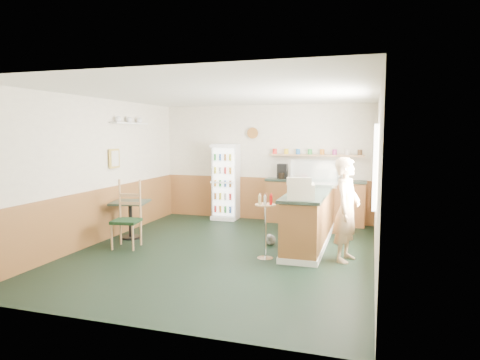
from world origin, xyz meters
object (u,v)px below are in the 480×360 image
at_px(drinks_fridge, 226,182).
at_px(display_case, 315,173).
at_px(cafe_table, 130,212).
at_px(condiment_stand, 265,218).
at_px(shopkeeper, 347,210).
at_px(cafe_chair, 129,212).
at_px(cash_register, 301,191).

relative_size(drinks_fridge, display_case, 1.99).
distance_m(display_case, cafe_table, 3.68).
bearing_deg(cafe_table, condiment_stand, -11.23).
bearing_deg(display_case, condiment_stand, -107.80).
bearing_deg(shopkeeper, condiment_stand, 117.32).
relative_size(drinks_fridge, cafe_chair, 1.48).
relative_size(display_case, cafe_table, 1.13).
height_order(display_case, cafe_table, display_case).
bearing_deg(display_case, cafe_chair, -151.12).
height_order(display_case, shopkeeper, shopkeeper).
bearing_deg(cash_register, shopkeeper, 8.28).
distance_m(cash_register, shopkeeper, 0.79).
height_order(display_case, condiment_stand, display_case).
xyz_separation_m(shopkeeper, condiment_stand, (-1.26, -0.30, -0.15)).
bearing_deg(cafe_chair, cash_register, -9.24).
distance_m(shopkeeper, cafe_chair, 3.82).
bearing_deg(cafe_chair, display_case, 18.99).
distance_m(display_case, shopkeeper, 1.67).
distance_m(shopkeeper, cafe_table, 4.12).
bearing_deg(condiment_stand, cafe_table, 168.77).
relative_size(cash_register, cafe_table, 0.56).
bearing_deg(cafe_table, shopkeeper, -3.74).
distance_m(drinks_fridge, display_case, 2.57).
relative_size(drinks_fridge, shopkeeper, 1.08).
bearing_deg(condiment_stand, shopkeeper, 13.20).
height_order(shopkeeper, condiment_stand, shopkeeper).
xyz_separation_m(shopkeeper, cafe_chair, (-3.80, -0.26, -0.20)).
xyz_separation_m(shopkeeper, cafe_table, (-4.10, 0.27, -0.32)).
height_order(drinks_fridge, cafe_table, drinks_fridge).
relative_size(shopkeeper, condiment_stand, 1.58).
bearing_deg(drinks_fridge, condiment_stand, -59.90).
bearing_deg(shopkeeper, cafe_table, 100.38).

